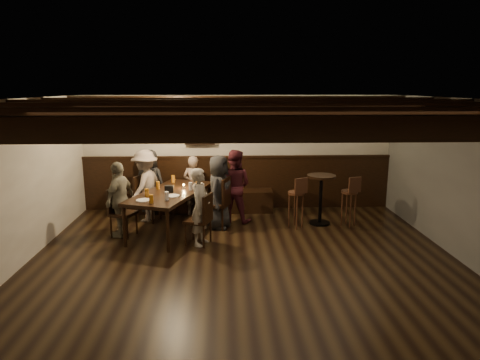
{
  "coord_description": "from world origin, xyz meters",
  "views": [
    {
      "loc": [
        -0.3,
        -5.46,
        2.55
      ],
      "look_at": [
        -0.04,
        1.3,
        1.08
      ],
      "focal_mm": 32.0,
      "sensor_mm": 36.0,
      "label": 1
    }
  ],
  "objects_px": {
    "high_top_table": "(321,192)",
    "person_right_near": "(219,192)",
    "chair_left_near": "(148,207)",
    "chair_right_near": "(218,212)",
    "person_left_near": "(145,186)",
    "chair_left_far": "(123,221)",
    "dining_table": "(171,195)",
    "person_left_far": "(120,199)",
    "person_bench_right": "(234,186)",
    "chair_right_far": "(199,229)",
    "bar_stool_left": "(296,209)",
    "person_bench_left": "(150,182)",
    "person_right_far": "(201,207)",
    "person_bench_centre": "(194,186)",
    "bar_stool_right": "(349,208)"
  },
  "relations": [
    {
      "from": "dining_table",
      "to": "person_bench_left",
      "type": "relative_size",
      "value": 1.63
    },
    {
      "from": "chair_right_near",
      "to": "chair_right_far",
      "type": "height_order",
      "value": "chair_right_near"
    },
    {
      "from": "person_right_near",
      "to": "high_top_table",
      "type": "bearing_deg",
      "value": -66.61
    },
    {
      "from": "person_left_near",
      "to": "high_top_table",
      "type": "relative_size",
      "value": 1.47
    },
    {
      "from": "chair_left_far",
      "to": "person_right_far",
      "type": "bearing_deg",
      "value": 90.0
    },
    {
      "from": "chair_right_near",
      "to": "bar_stool_left",
      "type": "bearing_deg",
      "value": -73.63
    },
    {
      "from": "person_left_near",
      "to": "dining_table",
      "type": "bearing_deg",
      "value": 59.04
    },
    {
      "from": "chair_left_far",
      "to": "person_bench_right",
      "type": "distance_m",
      "value": 2.15
    },
    {
      "from": "person_right_near",
      "to": "person_bench_centre",
      "type": "bearing_deg",
      "value": 51.34
    },
    {
      "from": "bar_stool_left",
      "to": "person_bench_left",
      "type": "bearing_deg",
      "value": 135.05
    },
    {
      "from": "person_right_near",
      "to": "bar_stool_right",
      "type": "height_order",
      "value": "person_right_near"
    },
    {
      "from": "person_bench_centre",
      "to": "person_left_near",
      "type": "height_order",
      "value": "person_left_near"
    },
    {
      "from": "dining_table",
      "to": "chair_right_far",
      "type": "height_order",
      "value": "chair_right_far"
    },
    {
      "from": "dining_table",
      "to": "person_left_near",
      "type": "height_order",
      "value": "person_left_near"
    },
    {
      "from": "person_left_far",
      "to": "dining_table",
      "type": "bearing_deg",
      "value": 120.96
    },
    {
      "from": "person_bench_right",
      "to": "high_top_table",
      "type": "height_order",
      "value": "person_bench_right"
    },
    {
      "from": "person_left_near",
      "to": "person_right_near",
      "type": "distance_m",
      "value": 1.5
    },
    {
      "from": "high_top_table",
      "to": "person_right_near",
      "type": "bearing_deg",
      "value": -175.53
    },
    {
      "from": "dining_table",
      "to": "chair_left_near",
      "type": "bearing_deg",
      "value": 147.95
    },
    {
      "from": "bar_stool_left",
      "to": "bar_stool_right",
      "type": "relative_size",
      "value": 1.0
    },
    {
      "from": "person_bench_right",
      "to": "person_left_far",
      "type": "bearing_deg",
      "value": 39.29
    },
    {
      "from": "chair_right_near",
      "to": "chair_left_near",
      "type": "bearing_deg",
      "value": 90.0
    },
    {
      "from": "person_right_near",
      "to": "person_right_far",
      "type": "xyz_separation_m",
      "value": [
        -0.29,
        -0.85,
        -0.04
      ]
    },
    {
      "from": "person_left_far",
      "to": "person_right_far",
      "type": "xyz_separation_m",
      "value": [
        1.42,
        -0.49,
        -0.02
      ]
    },
    {
      "from": "person_bench_left",
      "to": "high_top_table",
      "type": "bearing_deg",
      "value": -174.75
    },
    {
      "from": "person_bench_centre",
      "to": "bar_stool_right",
      "type": "relative_size",
      "value": 1.27
    },
    {
      "from": "chair_left_far",
      "to": "high_top_table",
      "type": "height_order",
      "value": "high_top_table"
    },
    {
      "from": "chair_left_near",
      "to": "high_top_table",
      "type": "height_order",
      "value": "high_top_table"
    },
    {
      "from": "chair_left_near",
      "to": "person_right_far",
      "type": "xyz_separation_m",
      "value": [
        1.1,
        -1.33,
        0.37
      ]
    },
    {
      "from": "chair_right_near",
      "to": "high_top_table",
      "type": "relative_size",
      "value": 1.0
    },
    {
      "from": "chair_right_near",
      "to": "person_bench_left",
      "type": "relative_size",
      "value": 0.71
    },
    {
      "from": "person_bench_centre",
      "to": "person_left_far",
      "type": "distance_m",
      "value": 1.68
    },
    {
      "from": "person_right_near",
      "to": "person_right_far",
      "type": "bearing_deg",
      "value": -180.0
    },
    {
      "from": "chair_right_near",
      "to": "person_left_near",
      "type": "xyz_separation_m",
      "value": [
        -1.39,
        0.48,
        0.41
      ]
    },
    {
      "from": "person_right_near",
      "to": "person_left_near",
      "type": "bearing_deg",
      "value": 90.0
    },
    {
      "from": "person_bench_right",
      "to": "chair_right_far",
      "type": "bearing_deg",
      "value": 82.32
    },
    {
      "from": "person_left_far",
      "to": "person_right_near",
      "type": "bearing_deg",
      "value": 120.96
    },
    {
      "from": "dining_table",
      "to": "person_bench_right",
      "type": "height_order",
      "value": "person_bench_right"
    },
    {
      "from": "person_bench_left",
      "to": "person_bench_right",
      "type": "bearing_deg",
      "value": 180.0
    },
    {
      "from": "chair_left_far",
      "to": "person_right_near",
      "type": "relative_size",
      "value": 0.63
    },
    {
      "from": "person_left_far",
      "to": "bar_stool_right",
      "type": "bearing_deg",
      "value": 113.9
    },
    {
      "from": "dining_table",
      "to": "bar_stool_right",
      "type": "height_order",
      "value": "bar_stool_right"
    },
    {
      "from": "dining_table",
      "to": "person_left_far",
      "type": "relative_size",
      "value": 1.64
    },
    {
      "from": "chair_left_near",
      "to": "chair_right_near",
      "type": "distance_m",
      "value": 1.44
    },
    {
      "from": "person_bench_left",
      "to": "person_left_far",
      "type": "height_order",
      "value": "person_bench_left"
    },
    {
      "from": "chair_left_far",
      "to": "chair_right_near",
      "type": "height_order",
      "value": "chair_right_near"
    },
    {
      "from": "person_bench_centre",
      "to": "person_right_near",
      "type": "distance_m",
      "value": 0.96
    },
    {
      "from": "person_bench_left",
      "to": "person_bench_right",
      "type": "distance_m",
      "value": 1.8
    },
    {
      "from": "person_left_near",
      "to": "bar_stool_right",
      "type": "xyz_separation_m",
      "value": [
        3.84,
        -0.49,
        -0.34
      ]
    },
    {
      "from": "person_bench_right",
      "to": "person_right_far",
      "type": "relative_size",
      "value": 1.09
    }
  ]
}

